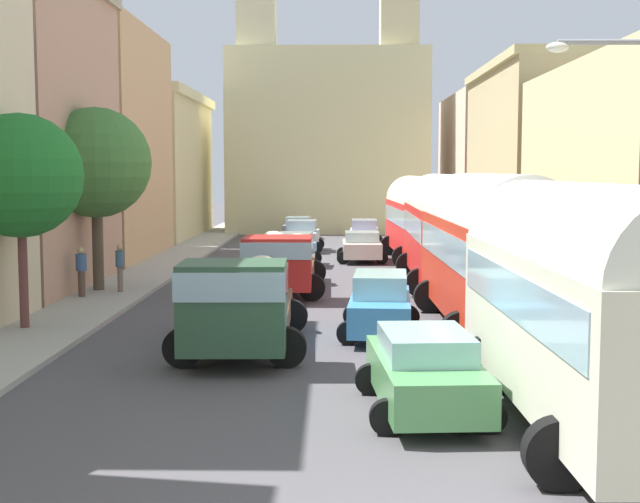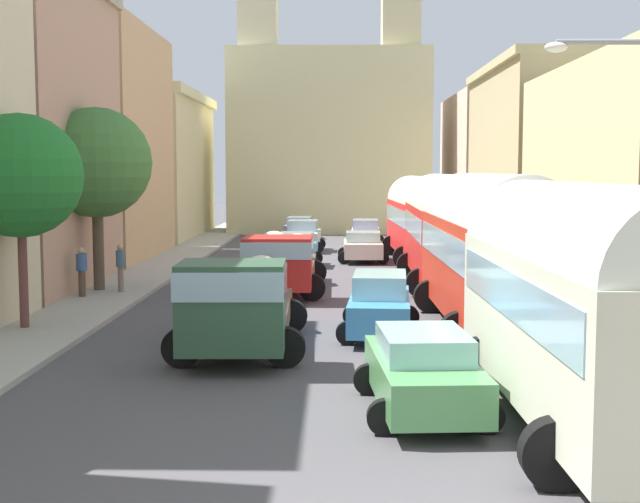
# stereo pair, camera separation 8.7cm
# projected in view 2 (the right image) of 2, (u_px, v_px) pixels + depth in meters

# --- Properties ---
(ground_plane) EXTENTS (154.00, 154.00, 0.00)m
(ground_plane) POSITION_uv_depth(u_px,v_px,m) (324.00, 278.00, 35.16)
(ground_plane) COLOR #4D4B4F
(sidewalk_left) EXTENTS (2.50, 70.00, 0.14)m
(sidewalk_left) POSITION_uv_depth(u_px,v_px,m) (146.00, 276.00, 35.29)
(sidewalk_left) COLOR #A9A69F
(sidewalk_left) RESTS_ON ground
(sidewalk_right) EXTENTS (2.50, 70.00, 0.14)m
(sidewalk_right) POSITION_uv_depth(u_px,v_px,m) (503.00, 276.00, 35.02)
(sidewalk_right) COLOR #989F87
(sidewalk_right) RESTS_ON ground
(building_left_2) EXTENTS (4.50, 9.97, 11.42)m
(building_left_2) POSITION_uv_depth(u_px,v_px,m) (30.00, 132.00, 31.19)
(building_left_2) COLOR tan
(building_left_2) RESTS_ON ground
(building_left_3) EXTENTS (4.34, 11.32, 11.22)m
(building_left_3) POSITION_uv_depth(u_px,v_px,m) (108.00, 144.00, 42.21)
(building_left_3) COLOR tan
(building_left_3) RESTS_ON ground
(building_left_4) EXTENTS (6.28, 14.82, 9.32)m
(building_left_4) POSITION_uv_depth(u_px,v_px,m) (154.00, 165.00, 56.15)
(building_left_4) COLOR beige
(building_left_4) RESTS_ON ground
(building_right_2) EXTENTS (4.04, 14.44, 8.04)m
(building_right_2) POSITION_uv_depth(u_px,v_px,m) (625.00, 180.00, 30.04)
(building_right_2) COLOR #CEC18B
(building_right_2) RESTS_ON ground
(building_right_3) EXTENTS (4.76, 14.37, 9.84)m
(building_right_3) POSITION_uv_depth(u_px,v_px,m) (531.00, 159.00, 45.15)
(building_right_3) COLOR tan
(building_right_3) RESTS_ON ground
(building_right_4) EXTENTS (5.50, 13.49, 9.49)m
(building_right_4) POSITION_uv_depth(u_px,v_px,m) (491.00, 165.00, 59.90)
(building_right_4) COLOR beige
(building_right_4) RESTS_ON ground
(distant_church) EXTENTS (13.94, 7.76, 20.67)m
(distant_church) POSITION_uv_depth(u_px,v_px,m) (329.00, 132.00, 61.46)
(distant_church) COLOR beige
(distant_church) RESTS_ON ground
(parked_bus_0) EXTENTS (3.37, 9.21, 4.15)m
(parked_bus_0) POSITION_uv_depth(u_px,v_px,m) (582.00, 294.00, 14.45)
(parked_bus_0) COLOR beige
(parked_bus_0) RESTS_ON ground
(parked_bus_1) EXTENTS (3.44, 9.53, 4.27)m
(parked_bus_1) POSITION_uv_depth(u_px,v_px,m) (488.00, 244.00, 23.40)
(parked_bus_1) COLOR red
(parked_bus_1) RESTS_ON ground
(parked_bus_2) EXTENTS (3.42, 9.23, 4.21)m
(parked_bus_2) POSITION_uv_depth(u_px,v_px,m) (446.00, 225.00, 32.37)
(parked_bus_2) COLOR red
(parked_bus_2) RESTS_ON ground
(parked_bus_3) EXTENTS (3.55, 9.80, 4.07)m
(parked_bus_3) POSITION_uv_depth(u_px,v_px,m) (422.00, 215.00, 41.33)
(parked_bus_3) COLOR red
(parked_bus_3) RESTS_ON ground
(cargo_truck_0) EXTENTS (3.28, 6.95, 2.37)m
(cargo_truck_0) POSITION_uv_depth(u_px,v_px,m) (239.00, 304.00, 20.30)
(cargo_truck_0) COLOR #2D4D36
(cargo_truck_0) RESTS_ON ground
(cargo_truck_1) EXTENTS (3.15, 7.41, 2.17)m
(cargo_truck_1) POSITION_uv_depth(u_px,v_px,m) (281.00, 261.00, 30.38)
(cargo_truck_1) COLOR #B11F1B
(cargo_truck_1) RESTS_ON ground
(car_0) EXTENTS (2.43, 3.74, 1.55)m
(car_0) POSITION_uv_depth(u_px,v_px,m) (296.00, 250.00, 39.07)
(car_0) COLOR #428EC0
(car_0) RESTS_ON ground
(car_1) EXTENTS (2.43, 3.80, 1.68)m
(car_1) POSITION_uv_depth(u_px,v_px,m) (303.00, 236.00, 46.64)
(car_1) COLOR silver
(car_1) RESTS_ON ground
(car_2) EXTENTS (2.36, 4.16, 1.42)m
(car_2) POSITION_uv_depth(u_px,v_px,m) (300.00, 228.00, 54.75)
(car_2) COLOR gray
(car_2) RESTS_ON ground
(car_3) EXTENTS (2.46, 4.28, 1.49)m
(car_3) POSITION_uv_depth(u_px,v_px,m) (423.00, 371.00, 15.53)
(car_3) COLOR #549856
(car_3) RESTS_ON ground
(car_4) EXTENTS (2.33, 4.40, 1.66)m
(car_4) POSITION_uv_depth(u_px,v_px,m) (380.00, 305.00, 22.81)
(car_4) COLOR #3C8BD0
(car_4) RESTS_ON ground
(car_5) EXTENTS (2.39, 3.64, 1.44)m
(car_5) POSITION_uv_depth(u_px,v_px,m) (363.00, 246.00, 41.23)
(car_5) COLOR silver
(car_5) RESTS_ON ground
(car_6) EXTENTS (2.29, 4.29, 1.57)m
(car_6) POSITION_uv_depth(u_px,v_px,m) (366.00, 233.00, 49.14)
(car_6) COLOR silver
(car_6) RESTS_ON ground
(pedestrian_0) EXTENTS (0.48, 0.48, 1.80)m
(pedestrian_0) POSITION_uv_depth(u_px,v_px,m) (82.00, 270.00, 28.92)
(pedestrian_0) COLOR brown
(pedestrian_0) RESTS_ON ground
(pedestrian_1) EXTENTS (0.43, 0.43, 1.79)m
(pedestrian_1) POSITION_uv_depth(u_px,v_px,m) (120.00, 266.00, 30.07)
(pedestrian_1) COLOR #7F6B5F
(pedestrian_1) RESTS_ON ground
(streetlamp_near) EXTENTS (2.09, 0.28, 6.91)m
(streetlamp_near) POSITION_uv_depth(u_px,v_px,m) (630.00, 181.00, 16.80)
(streetlamp_near) COLOR gray
(streetlamp_near) RESTS_ON ground
(roadside_tree_1) EXTENTS (3.31, 3.31, 5.87)m
(roadside_tree_1) POSITION_uv_depth(u_px,v_px,m) (20.00, 176.00, 22.95)
(roadside_tree_1) COLOR brown
(roadside_tree_1) RESTS_ON ground
(roadside_tree_2) EXTENTS (3.87, 3.87, 6.56)m
(roadside_tree_2) POSITION_uv_depth(u_px,v_px,m) (96.00, 163.00, 30.25)
(roadside_tree_2) COLOR brown
(roadside_tree_2) RESTS_ON ground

